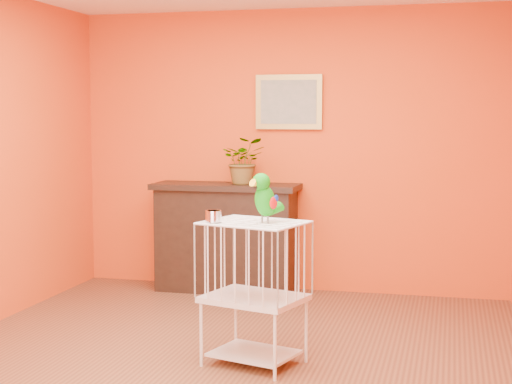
# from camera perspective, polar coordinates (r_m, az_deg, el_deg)

# --- Properties ---
(ground) EXTENTS (4.50, 4.50, 0.00)m
(ground) POSITION_cam_1_polar(r_m,az_deg,el_deg) (5.35, -2.62, -12.17)
(ground) COLOR brown
(ground) RESTS_ON ground
(room_shell) EXTENTS (4.50, 4.50, 4.50)m
(room_shell) POSITION_cam_1_polar(r_m,az_deg,el_deg) (5.09, -2.71, 5.05)
(room_shell) COLOR #D24313
(room_shell) RESTS_ON ground
(console_cabinet) EXTENTS (1.35, 0.48, 1.00)m
(console_cabinet) POSITION_cam_1_polar(r_m,az_deg,el_deg) (7.27, -2.21, -3.32)
(console_cabinet) COLOR black
(console_cabinet) RESTS_ON ground
(potted_plant) EXTENTS (0.48, 0.51, 0.33)m
(potted_plant) POSITION_cam_1_polar(r_m,az_deg,el_deg) (7.15, -0.88, 1.91)
(potted_plant) COLOR #26722D
(potted_plant) RESTS_ON console_cabinet
(framed_picture) EXTENTS (0.62, 0.04, 0.50)m
(framed_picture) POSITION_cam_1_polar(r_m,az_deg,el_deg) (7.24, 2.40, 6.56)
(framed_picture) COLOR #A9893C
(framed_picture) RESTS_ON room_shell
(birdcage) EXTENTS (0.72, 0.63, 0.94)m
(birdcage) POSITION_cam_1_polar(r_m,az_deg,el_deg) (5.15, -0.14, -7.21)
(birdcage) COLOR silver
(birdcage) RESTS_ON ground
(feed_cup) EXTENTS (0.10, 0.10, 0.07)m
(feed_cup) POSITION_cam_1_polar(r_m,az_deg,el_deg) (5.04, -3.12, -1.76)
(feed_cup) COLOR silver
(feed_cup) RESTS_ON birdcage
(parrot) EXTENTS (0.21, 0.28, 0.32)m
(parrot) POSITION_cam_1_polar(r_m,az_deg,el_deg) (5.02, 0.65, -0.38)
(parrot) COLOR #59544C
(parrot) RESTS_ON birdcage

